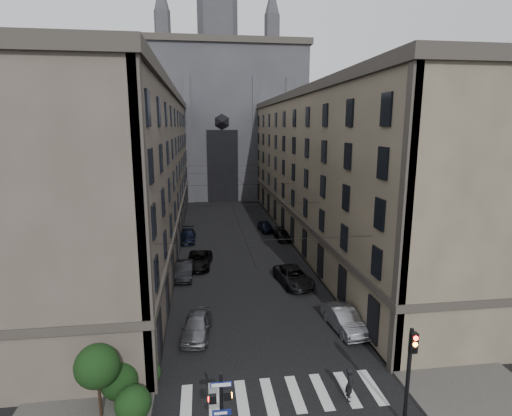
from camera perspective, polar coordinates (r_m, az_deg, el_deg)
name	(u,v)px	position (r m, az deg, el deg)	size (l,w,h in m)	color
sidewalk_left	(153,243)	(52.65, -14.51, -4.85)	(7.00, 80.00, 0.15)	#383533
sidewalk_right	(313,237)	(54.26, 8.14, -4.10)	(7.00, 80.00, 0.15)	#383533
zebra_crossing	(282,395)	(24.46, 3.76, -25.09)	(11.00, 3.20, 0.01)	beige
building_left	(124,171)	(51.34, -18.30, 5.09)	(13.60, 60.60, 18.85)	#4A4239
building_right	(337,168)	(53.44, 11.47, 5.67)	(13.60, 60.60, 18.85)	brown
gothic_tower	(219,112)	(89.32, -5.29, 13.54)	(35.00, 23.00, 58.00)	#2D2D33
pedestrian_signal_left	(221,407)	(19.94, -5.00, -26.49)	(1.02, 0.38, 4.00)	black
traffic_light_right	(410,366)	(21.95, 21.12, -20.30)	(0.34, 0.50, 5.20)	black
shrub_cluster	(117,379)	(23.54, -19.24, -22.08)	(3.90, 4.40, 3.90)	black
tram_wires	(235,186)	(50.54, -3.06, 3.16)	(14.00, 60.00, 0.43)	black
car_left_near	(197,325)	(29.71, -8.47, -16.25)	(1.90, 4.71, 1.61)	slate
car_left_midnear	(184,270)	(40.25, -10.23, -8.73)	(1.64, 4.72, 1.55)	black
car_left_midfar	(199,260)	(42.91, -8.20, -7.38)	(2.54, 5.52, 1.53)	black
car_left_far	(187,236)	(52.49, -9.77, -3.94)	(2.08, 5.11, 1.48)	black
car_right_near	(344,319)	(30.88, 12.47, -15.27)	(1.70, 4.88, 1.61)	gray
car_right_midnear	(294,277)	(38.18, 5.38, -9.72)	(2.60, 5.64, 1.57)	black
car_right_midfar	(282,235)	(52.60, 3.80, -3.88)	(1.78, 4.37, 1.27)	black
car_right_far	(266,226)	(56.77, 1.37, -2.62)	(1.68, 4.18, 1.42)	black
pedestrian	(350,384)	(24.10, 13.23, -23.31)	(0.68, 0.45, 1.88)	black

